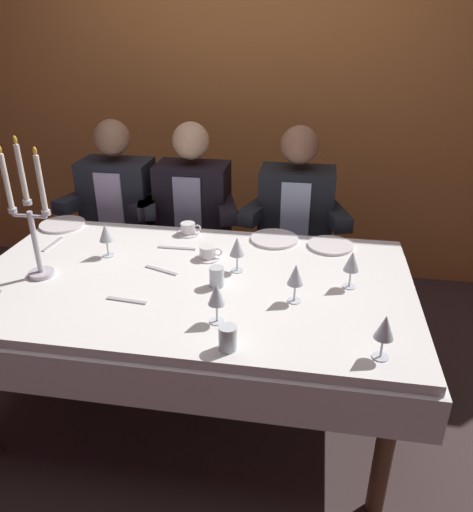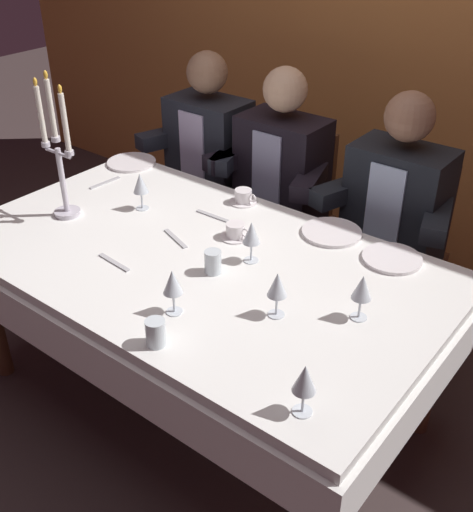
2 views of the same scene
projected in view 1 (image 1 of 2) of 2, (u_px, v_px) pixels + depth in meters
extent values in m
plane|color=#3F3030|center=(196.00, 407.00, 2.44)|extent=(12.00, 12.00, 0.00)
cube|color=#C5783C|center=(247.00, 85.00, 3.32)|extent=(6.00, 0.12, 2.70)
cube|color=white|center=(191.00, 282.00, 2.13)|extent=(1.90, 1.10, 0.04)
cube|color=white|center=(192.00, 304.00, 2.17)|extent=(1.94, 1.14, 0.18)
cylinder|color=brown|center=(385.00, 445.00, 1.78)|extent=(0.07, 0.07, 0.70)
cylinder|color=brown|center=(72.00, 291.00, 2.79)|extent=(0.07, 0.07, 0.70)
cylinder|color=brown|center=(368.00, 317.00, 2.55)|extent=(0.07, 0.07, 0.70)
cylinder|color=silver|center=(42.00, 273.00, 2.13)|extent=(0.11, 0.11, 0.02)
cylinder|color=silver|center=(35.00, 242.00, 2.07)|extent=(0.02, 0.02, 0.28)
cylinder|color=silver|center=(27.00, 202.00, 1.99)|extent=(0.04, 0.04, 0.02)
cylinder|color=white|center=(21.00, 173.00, 1.94)|extent=(0.02, 0.02, 0.23)
ellipsoid|color=yellow|center=(15.00, 140.00, 1.88)|extent=(0.02, 0.02, 0.03)
cylinder|color=silver|center=(38.00, 217.00, 2.01)|extent=(0.07, 0.01, 0.01)
cylinder|color=silver|center=(46.00, 213.00, 2.00)|extent=(0.04, 0.04, 0.02)
cylinder|color=white|center=(41.00, 184.00, 1.94)|extent=(0.02, 0.02, 0.23)
ellipsoid|color=yellow|center=(35.00, 151.00, 1.88)|extent=(0.02, 0.02, 0.03)
cylinder|color=silver|center=(22.00, 215.00, 2.02)|extent=(0.07, 0.01, 0.01)
cylinder|color=silver|center=(13.00, 210.00, 2.02)|extent=(0.04, 0.04, 0.02)
cylinder|color=white|center=(6.00, 182.00, 1.96)|extent=(0.02, 0.02, 0.23)
cylinder|color=white|center=(330.00, 245.00, 2.41)|extent=(0.23, 0.23, 0.01)
cylinder|color=white|center=(274.00, 239.00, 2.48)|extent=(0.24, 0.24, 0.01)
cylinder|color=white|center=(63.00, 224.00, 2.65)|extent=(0.24, 0.24, 0.01)
cylinder|color=silver|center=(217.00, 321.00, 1.81)|extent=(0.06, 0.06, 0.00)
cylinder|color=silver|center=(217.00, 312.00, 1.79)|extent=(0.01, 0.01, 0.07)
cone|color=silver|center=(217.00, 294.00, 1.76)|extent=(0.07, 0.07, 0.08)
cylinder|color=maroon|center=(217.00, 299.00, 1.77)|extent=(0.04, 0.04, 0.03)
cylinder|color=silver|center=(294.00, 301.00, 1.94)|extent=(0.06, 0.06, 0.00)
cylinder|color=silver|center=(295.00, 292.00, 1.93)|extent=(0.01, 0.01, 0.07)
cone|color=silver|center=(296.00, 274.00, 1.89)|extent=(0.07, 0.07, 0.08)
cylinder|color=silver|center=(349.00, 286.00, 2.05)|extent=(0.06, 0.06, 0.00)
cylinder|color=silver|center=(350.00, 278.00, 2.03)|extent=(0.01, 0.01, 0.07)
cone|color=silver|center=(352.00, 261.00, 2.00)|extent=(0.07, 0.07, 0.08)
cylinder|color=maroon|center=(351.00, 266.00, 2.01)|extent=(0.04, 0.04, 0.03)
cylinder|color=silver|center=(109.00, 255.00, 2.32)|extent=(0.06, 0.06, 0.00)
cylinder|color=silver|center=(108.00, 248.00, 2.30)|extent=(0.01, 0.01, 0.07)
cone|color=silver|center=(106.00, 232.00, 2.26)|extent=(0.07, 0.07, 0.08)
cylinder|color=maroon|center=(106.00, 237.00, 2.28)|extent=(0.04, 0.04, 0.03)
cylinder|color=silver|center=(380.00, 357.00, 1.62)|extent=(0.06, 0.06, 0.00)
cylinder|color=silver|center=(382.00, 347.00, 1.60)|extent=(0.01, 0.01, 0.07)
cone|color=silver|center=(385.00, 327.00, 1.57)|extent=(0.07, 0.07, 0.08)
cylinder|color=#E0D172|center=(384.00, 333.00, 1.58)|extent=(0.04, 0.04, 0.03)
cylinder|color=silver|center=(237.00, 270.00, 2.18)|extent=(0.06, 0.06, 0.00)
cylinder|color=silver|center=(237.00, 263.00, 2.16)|extent=(0.01, 0.01, 0.07)
cone|color=silver|center=(237.00, 246.00, 2.13)|extent=(0.07, 0.07, 0.08)
cylinder|color=#E0D172|center=(237.00, 251.00, 2.14)|extent=(0.04, 0.04, 0.03)
cylinder|color=silver|center=(217.00, 277.00, 2.04)|extent=(0.06, 0.06, 0.09)
cylinder|color=silver|center=(228.00, 338.00, 1.64)|extent=(0.06, 0.06, 0.09)
cylinder|color=white|center=(188.00, 233.00, 2.55)|extent=(0.12, 0.12, 0.01)
cylinder|color=white|center=(188.00, 228.00, 2.54)|extent=(0.08, 0.08, 0.05)
torus|color=white|center=(197.00, 228.00, 2.53)|extent=(0.04, 0.01, 0.04)
cylinder|color=white|center=(208.00, 258.00, 2.29)|extent=(0.12, 0.12, 0.01)
cylinder|color=white|center=(208.00, 252.00, 2.28)|extent=(0.08, 0.08, 0.05)
torus|color=white|center=(218.00, 252.00, 2.27)|extent=(0.04, 0.01, 0.04)
cube|color=#B7B7BC|center=(177.00, 248.00, 2.39)|extent=(0.19, 0.02, 0.01)
cube|color=#B7B7BC|center=(161.00, 270.00, 2.18)|extent=(0.17, 0.07, 0.01)
cube|color=#B7B7BC|center=(127.00, 300.00, 1.94)|extent=(0.17, 0.03, 0.01)
cube|color=#B7B7BC|center=(53.00, 244.00, 2.43)|extent=(0.03, 0.17, 0.01)
cylinder|color=brown|center=(90.00, 289.00, 3.10)|extent=(0.04, 0.04, 0.42)
cylinder|color=brown|center=(144.00, 293.00, 3.05)|extent=(0.04, 0.04, 0.42)
cylinder|color=brown|center=(112.00, 263.00, 3.42)|extent=(0.04, 0.04, 0.42)
cylinder|color=brown|center=(162.00, 267.00, 3.36)|extent=(0.04, 0.04, 0.42)
cube|color=brown|center=(124.00, 246.00, 3.13)|extent=(0.42, 0.42, 0.04)
cube|color=brown|center=(131.00, 201.00, 3.19)|extent=(0.38, 0.04, 0.44)
cube|color=#1F222C|center=(119.00, 203.00, 3.00)|extent=(0.42, 0.26, 0.54)
cube|color=#B9B1D8|center=(110.00, 206.00, 2.87)|extent=(0.16, 0.01, 0.40)
sphere|color=#986F53|center=(112.00, 138.00, 2.83)|extent=(0.21, 0.21, 0.21)
cube|color=#1F222C|center=(78.00, 201.00, 2.93)|extent=(0.19, 0.34, 0.08)
cube|color=#1F222C|center=(147.00, 205.00, 2.86)|extent=(0.19, 0.34, 0.08)
cylinder|color=brown|center=(162.00, 295.00, 3.03)|extent=(0.04, 0.04, 0.42)
cylinder|color=brown|center=(218.00, 300.00, 2.97)|extent=(0.04, 0.04, 0.42)
cylinder|color=brown|center=(177.00, 269.00, 3.35)|extent=(0.04, 0.04, 0.42)
cylinder|color=brown|center=(229.00, 273.00, 3.29)|extent=(0.04, 0.04, 0.42)
cube|color=brown|center=(195.00, 251.00, 3.06)|extent=(0.42, 0.42, 0.04)
cube|color=brown|center=(201.00, 205.00, 3.12)|extent=(0.38, 0.04, 0.44)
cube|color=black|center=(194.00, 208.00, 2.93)|extent=(0.42, 0.26, 0.54)
cube|color=#9296B9|center=(188.00, 211.00, 2.80)|extent=(0.16, 0.01, 0.40)
sphere|color=#DAAE88|center=(191.00, 141.00, 2.76)|extent=(0.21, 0.21, 0.21)
cube|color=black|center=(153.00, 205.00, 2.86)|extent=(0.19, 0.34, 0.08)
cube|color=black|center=(226.00, 210.00, 2.79)|extent=(0.19, 0.34, 0.08)
cylinder|color=brown|center=(260.00, 303.00, 2.94)|extent=(0.04, 0.04, 0.42)
cylinder|color=brown|center=(320.00, 309.00, 2.88)|extent=(0.04, 0.04, 0.42)
cylinder|color=brown|center=(266.00, 276.00, 3.26)|extent=(0.04, 0.04, 0.42)
cylinder|color=brown|center=(321.00, 280.00, 3.20)|extent=(0.04, 0.04, 0.42)
cube|color=brown|center=(293.00, 258.00, 2.97)|extent=(0.42, 0.42, 0.04)
cube|color=brown|center=(297.00, 211.00, 3.03)|extent=(0.38, 0.04, 0.44)
cube|color=black|center=(296.00, 214.00, 2.84)|extent=(0.42, 0.26, 0.54)
cube|color=#B0C6E8|center=(295.00, 218.00, 2.71)|extent=(0.16, 0.01, 0.40)
sphere|color=#97694F|center=(300.00, 145.00, 2.66)|extent=(0.21, 0.21, 0.21)
cube|color=black|center=(256.00, 211.00, 2.77)|extent=(0.19, 0.34, 0.08)
cube|color=black|center=(335.00, 216.00, 2.70)|extent=(0.19, 0.34, 0.08)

